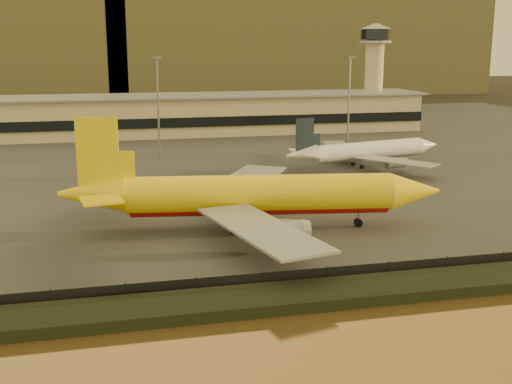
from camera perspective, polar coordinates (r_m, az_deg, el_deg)
ground at (r=90.17m, az=2.37°, el=-5.53°), size 900.00×900.00×0.00m
embankment at (r=74.72m, az=5.94°, el=-9.04°), size 320.00×7.00×1.40m
tarmac at (r=181.04m, az=-5.80°, el=3.87°), size 320.00×220.00×0.20m
perimeter_fence at (r=78.03m, az=4.98°, el=-7.57°), size 300.00×0.05×2.20m
terminal_building at (r=209.18m, az=-10.94°, el=6.63°), size 202.00×25.00×12.60m
control_tower at (r=232.88m, az=10.48°, el=11.08°), size 11.20×11.20×35.50m
apron_light_masts at (r=162.37m, az=0.35°, el=8.44°), size 152.20×12.20×25.40m
distant_hills at (r=422.26m, az=-13.35°, el=13.05°), size 470.00×160.00×70.00m
dhl_cargo_jet at (r=100.07m, az=-0.26°, el=-0.35°), size 59.80×57.94×17.88m
white_narrowbody_jet at (r=154.40m, az=9.76°, el=3.59°), size 42.60×40.88×12.33m
gse_vehicle_yellow at (r=116.36m, az=2.82°, el=-0.73°), size 4.15×2.77×1.72m
gse_vehicle_white at (r=122.84m, az=-7.39°, el=-0.12°), size 3.80×2.72×1.56m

